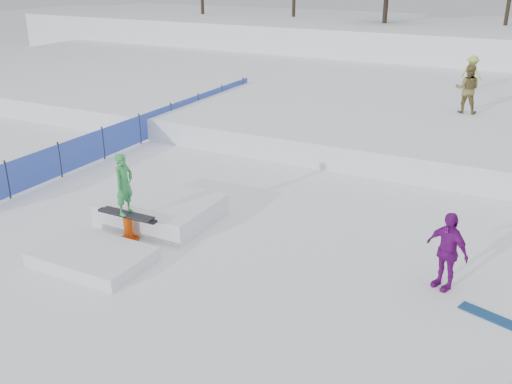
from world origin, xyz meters
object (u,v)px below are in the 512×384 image
at_px(walker_ygreen, 472,73).
at_px(walker_olive, 467,89).
at_px(safety_fence, 140,129).
at_px(jib_rail_feature, 144,219).
at_px(spectator_purple, 447,251).

bearing_deg(walker_ygreen, walker_olive, 119.02).
xyz_separation_m(safety_fence, jib_rail_feature, (4.51, -5.63, -0.25)).
bearing_deg(safety_fence, jib_rail_feature, -51.30).
xyz_separation_m(walker_ygreen, spectator_purple, (1.87, -15.79, -0.75)).
bearing_deg(walker_olive, walker_ygreen, -89.09).
distance_m(safety_fence, walker_olive, 11.99).
bearing_deg(walker_ygreen, jib_rail_feature, 96.41).
bearing_deg(safety_fence, spectator_purple, -23.56).
relative_size(safety_fence, walker_ygreen, 10.62).
height_order(spectator_purple, jib_rail_feature, jib_rail_feature).
bearing_deg(jib_rail_feature, walker_ygreen, 73.19).
distance_m(walker_olive, walker_ygreen, 4.21).
relative_size(spectator_purple, jib_rail_feature, 0.37).
distance_m(safety_fence, jib_rail_feature, 7.22).
distance_m(safety_fence, spectator_purple, 12.40).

